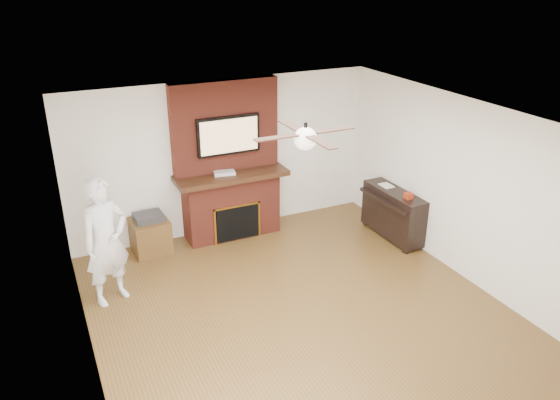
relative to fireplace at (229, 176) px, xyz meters
name	(u,v)px	position (x,y,z in m)	size (l,w,h in m)	color
room_shell	(304,226)	(0.00, -2.55, 0.25)	(5.36, 5.86, 2.86)	#533818
fireplace	(229,176)	(0.00, 0.00, 0.00)	(1.78, 0.64, 2.50)	maroon
tv	(229,135)	(0.00, -0.05, 0.68)	(1.00, 0.08, 0.60)	black
ceiling_fan	(305,138)	(0.00, -2.55, 1.34)	(1.21, 1.21, 0.31)	black
person	(106,241)	(-2.10, -1.17, -0.14)	(0.63, 0.42, 1.72)	silver
side_table	(150,234)	(-1.34, -0.07, -0.71)	(0.57, 0.57, 0.63)	#513417
piano	(393,213)	(2.30, -1.25, -0.57)	(0.48, 1.23, 0.89)	black
cable_box	(224,173)	(-0.11, -0.10, 0.11)	(0.32, 0.19, 0.05)	silver
candle_orange	(223,237)	(-0.23, -0.21, -0.94)	(0.07, 0.07, 0.11)	gold
candle_green	(239,233)	(0.07, -0.16, -0.95)	(0.07, 0.07, 0.09)	#317C39
candle_cream	(245,231)	(0.18, -0.17, -0.94)	(0.07, 0.07, 0.12)	beige
candle_blue	(246,232)	(0.20, -0.16, -0.96)	(0.06, 0.06, 0.08)	#384DA8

